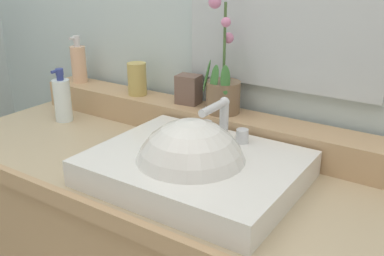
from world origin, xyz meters
The scene contains 9 objects.
wall_back centered at (0.00, 0.39, 1.24)m, with size 3.13×0.20×2.47m, color silver.
back_ledge centered at (0.00, 0.21, 0.89)m, with size 1.43×0.12×0.09m, color tan.
sink_basin centered at (0.06, -0.07, 0.87)m, with size 0.49×0.39×0.29m.
soap_bar centered at (-0.08, 0.05, 0.92)m, with size 0.07×0.04×0.02m, color beige.
potted_plant centered at (-0.02, 0.21, 1.00)m, with size 0.11×0.10×0.33m.
soap_dispenser centered at (-0.62, 0.22, 1.00)m, with size 0.05×0.06×0.17m.
tumbler_cup centered at (-0.34, 0.21, 0.98)m, with size 0.06×0.06×0.11m, color tan.
trinket_box centered at (-0.15, 0.22, 0.97)m, with size 0.07×0.06×0.09m, color brown.
lotion_bottle centered at (-0.54, 0.06, 0.92)m, with size 0.06×0.06×0.18m.
Camera 1 is at (0.59, -0.87, 1.35)m, focal length 41.18 mm.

